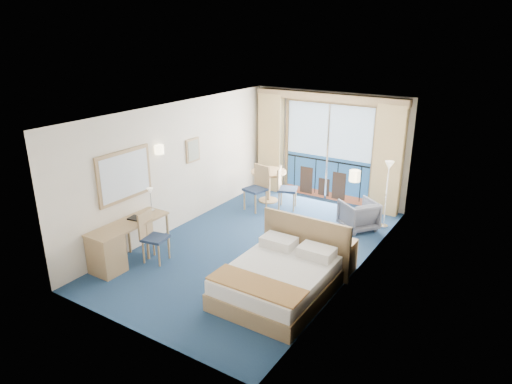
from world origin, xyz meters
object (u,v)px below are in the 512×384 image
(bed, at_px, (279,279))
(desk_chair, at_px, (151,234))
(desk, at_px, (112,248))
(round_table, at_px, (269,178))
(armchair, at_px, (359,215))
(table_chair_b, at_px, (258,185))
(floor_lamp, at_px, (388,178))
(nightstand, at_px, (342,255))
(table_chair_a, at_px, (284,186))

(bed, height_order, desk_chair, bed)
(desk, distance_m, round_table, 4.51)
(armchair, xyz_separation_m, table_chair_b, (-2.45, -0.17, 0.28))
(floor_lamp, relative_size, desk, 0.93)
(bed, relative_size, armchair, 2.80)
(desk, xyz_separation_m, table_chair_b, (0.63, 3.89, 0.19))
(bed, height_order, nightstand, bed)
(floor_lamp, height_order, table_chair_b, floor_lamp)
(desk, height_order, table_chair_a, table_chair_a)
(desk, bearing_deg, nightstand, 32.10)
(armchair, xyz_separation_m, round_table, (-2.51, 0.41, 0.27))
(round_table, bearing_deg, bed, -56.63)
(armchair, distance_m, floor_lamp, 1.00)
(table_chair_b, bearing_deg, nightstand, -19.31)
(table_chair_a, bearing_deg, desk_chair, 147.23)
(table_chair_a, xyz_separation_m, table_chair_b, (-0.50, -0.36, 0.03))
(nightstand, distance_m, armchair, 1.92)
(armchair, xyz_separation_m, floor_lamp, (0.44, 0.41, 0.81))
(desk, relative_size, round_table, 1.83)
(floor_lamp, bearing_deg, table_chair_a, -174.86)
(bed, distance_m, floor_lamp, 3.72)
(desk_chair, xyz_separation_m, table_chair_b, (0.28, 3.25, 0.06))
(floor_lamp, distance_m, table_chair_a, 2.46)
(desk, relative_size, desk_chair, 1.66)
(armchair, bearing_deg, nightstand, 48.56)
(desk_chair, distance_m, table_chair_b, 3.26)
(bed, bearing_deg, nightstand, 67.40)
(bed, bearing_deg, desk, -163.22)
(floor_lamp, distance_m, round_table, 2.99)
(floor_lamp, xyz_separation_m, desk_chair, (-3.17, -3.83, -0.59))
(desk, bearing_deg, table_chair_b, 80.77)
(floor_lamp, bearing_deg, round_table, 179.95)
(floor_lamp, height_order, desk, floor_lamp)
(nightstand, height_order, desk, desk)
(armchair, relative_size, floor_lamp, 0.47)
(nightstand, relative_size, floor_lamp, 0.39)
(bed, distance_m, armchair, 3.18)
(round_table, bearing_deg, nightstand, -38.31)
(desk_chair, bearing_deg, table_chair_b, -15.92)
(floor_lamp, bearing_deg, bed, -99.29)
(table_chair_a, relative_size, table_chair_b, 0.95)
(desk, bearing_deg, desk_chair, 61.29)
(bed, relative_size, desk, 1.23)
(nightstand, xyz_separation_m, desk, (-3.47, -2.18, 0.12))
(nightstand, height_order, table_chair_a, table_chair_a)
(floor_lamp, relative_size, desk_chair, 1.55)
(nightstand, height_order, round_table, round_table)
(desk_chair, height_order, round_table, desk_chair)
(nightstand, bearing_deg, round_table, 141.69)
(nightstand, relative_size, table_chair_a, 0.58)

